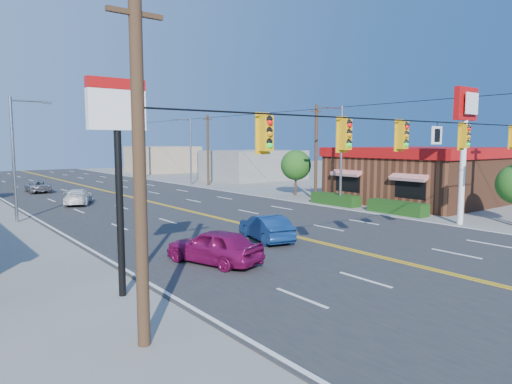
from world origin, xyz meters
TOP-DOWN VIEW (x-y plane):
  - ground at (0.00, 0.00)m, footprint 160.00×160.00m
  - road at (0.00, 20.00)m, footprint 20.00×120.00m
  - signal_span at (-0.12, 0.00)m, footprint 24.32×0.34m
  - kfc at (19.90, 12.00)m, footprint 16.30×12.40m
  - kfc_pylon at (11.00, 4.00)m, footprint 2.20×0.36m
  - pizza_hut_sign at (-11.00, 4.00)m, footprint 1.90×0.30m
  - streetlight_se at (10.79, 14.00)m, footprint 2.55×0.25m
  - streetlight_ne at (10.79, 38.00)m, footprint 2.55×0.25m
  - streetlight_sw at (-10.79, 22.00)m, footprint 2.55×0.25m
  - utility_pole_near at (12.20, 18.00)m, footprint 0.28×0.28m
  - utility_pole_mid at (12.20, 36.00)m, footprint 0.28×0.28m
  - utility_pole_far at (12.20, 54.00)m, footprint 0.28×0.28m
  - tree_kfc_rear at (13.50, 22.00)m, footprint 2.94×2.94m
  - bld_east_mid at (22.00, 40.00)m, footprint 12.00×10.00m
  - bld_east_far at (19.00, 62.00)m, footprint 10.00×10.00m
  - car_magenta at (-6.44, 5.41)m, footprint 3.01×4.67m
  - car_blue at (-1.85, 7.61)m, footprint 2.39×4.34m
  - car_white at (-5.41, 27.77)m, footprint 3.51×4.81m
  - car_silver at (-5.94, 39.56)m, footprint 2.22×4.43m

SIDE VIEW (x-z plane):
  - ground at x=0.00m, z-range 0.00..0.00m
  - road at x=0.00m, z-range 0.00..0.06m
  - car_silver at x=-5.94m, z-range 0.00..1.21m
  - car_white at x=-5.41m, z-range 0.00..1.29m
  - car_blue at x=-1.85m, z-range 0.00..1.36m
  - car_magenta at x=-6.44m, z-range 0.00..1.48m
  - bld_east_mid at x=22.00m, z-range 0.00..4.00m
  - bld_east_far at x=19.00m, z-range 0.00..4.40m
  - kfc at x=19.90m, z-range 0.03..4.73m
  - tree_kfc_rear at x=13.50m, z-range 0.73..5.14m
  - utility_pole_near at x=12.20m, z-range 0.00..8.40m
  - utility_pole_mid at x=12.20m, z-range 0.00..8.40m
  - utility_pole_far at x=12.20m, z-range 0.00..8.40m
  - streetlight_se at x=10.79m, z-range 0.51..8.51m
  - streetlight_ne at x=10.79m, z-range 0.51..8.51m
  - streetlight_sw at x=-10.79m, z-range 0.51..8.51m
  - signal_span at x=-0.12m, z-range 0.39..9.39m
  - pizza_hut_sign at x=-11.00m, z-range 1.76..8.61m
  - kfc_pylon at x=11.00m, z-range 1.79..10.29m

